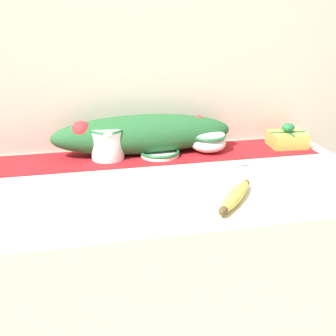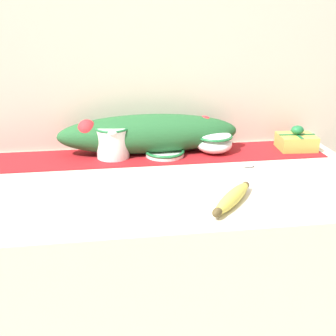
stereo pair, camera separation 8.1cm
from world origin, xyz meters
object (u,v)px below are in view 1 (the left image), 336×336
(small_dish, at_px, (160,153))
(banana, at_px, (235,196))
(spoon, at_px, (241,164))
(cream_pitcher, at_px, (107,142))
(gift_box, at_px, (287,138))
(sugar_bowl, at_px, (208,140))

(small_dish, bearing_deg, banana, -73.81)
(small_dish, relative_size, spoon, 0.82)
(cream_pitcher, xyz_separation_m, spoon, (0.42, -0.15, -0.06))
(cream_pitcher, distance_m, gift_box, 0.66)
(banana, distance_m, spoon, 0.30)
(spoon, bearing_deg, cream_pitcher, 163.39)
(small_dish, bearing_deg, spoon, -30.79)
(banana, xyz_separation_m, spoon, (0.12, 0.27, -0.01))
(cream_pitcher, bearing_deg, gift_box, -0.40)
(sugar_bowl, relative_size, small_dish, 0.93)
(spoon, height_order, gift_box, gift_box)
(gift_box, bearing_deg, spoon, -148.10)
(banana, bearing_deg, cream_pitcher, 125.15)
(spoon, xyz_separation_m, gift_box, (0.24, 0.15, 0.03))
(cream_pitcher, bearing_deg, banana, -54.85)
(cream_pitcher, xyz_separation_m, small_dish, (0.18, -0.01, -0.05))
(sugar_bowl, xyz_separation_m, gift_box, (0.31, -0.00, -0.01))
(sugar_bowl, distance_m, gift_box, 0.31)
(small_dish, bearing_deg, sugar_bowl, 2.89)
(sugar_bowl, xyz_separation_m, small_dish, (-0.18, -0.01, -0.03))
(cream_pitcher, bearing_deg, small_dish, -3.23)
(gift_box, bearing_deg, small_dish, -179.36)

